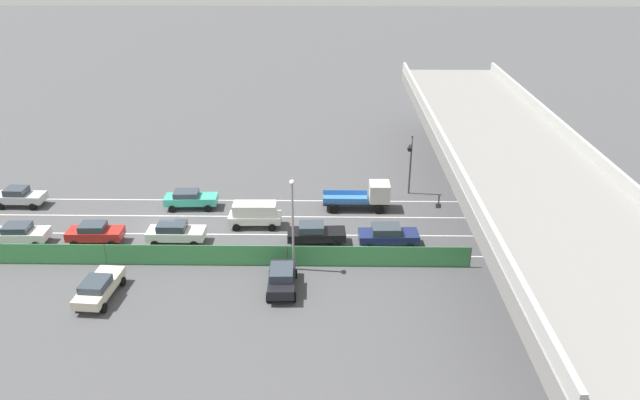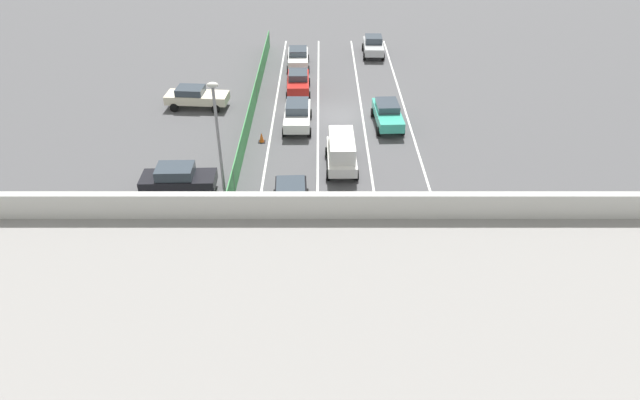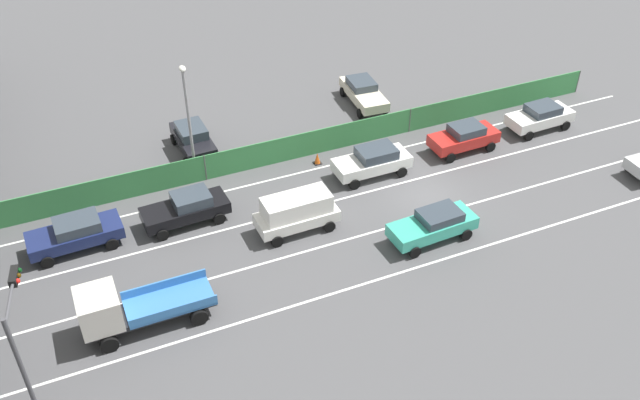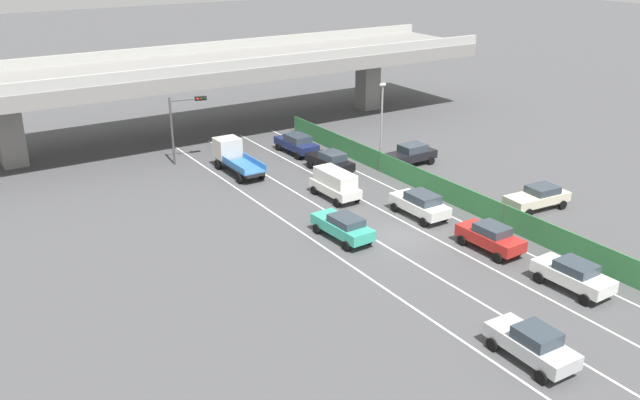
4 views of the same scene
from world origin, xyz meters
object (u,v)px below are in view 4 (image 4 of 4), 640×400
car_taxi_teal (343,226)px  parked_sedan_cream (538,197)px  car_sedan_navy (297,143)px  car_van_white (335,183)px  car_sedan_white (573,274)px  flatbed_truck_blue (233,155)px  street_lamp (382,117)px  car_sedan_silver (532,343)px  car_sedan_red (490,236)px  traffic_light (183,117)px  car_hatchback_white (420,204)px  car_sedan_black (330,161)px  traffic_cone (423,194)px  parked_sedan_dark (411,154)px

car_taxi_teal → parked_sedan_cream: (14.29, -3.10, -0.02)m
car_sedan_navy → car_van_white: 11.18m
car_sedan_white → flatbed_truck_blue: size_ratio=0.75×
parked_sedan_cream → car_taxi_teal: bearing=167.7°
car_sedan_navy → street_lamp: (3.67, -7.16, 3.35)m
car_sedan_silver → car_van_white: car_van_white is taller
car_sedan_red → street_lamp: 16.60m
car_sedan_red → traffic_light: traffic_light is taller
car_sedan_white → car_hatchback_white: 12.17m
car_sedan_black → parked_sedan_cream: (7.88, -14.31, -0.03)m
car_taxi_teal → car_sedan_red: size_ratio=1.09×
car_sedan_silver → street_lamp: size_ratio=0.61×
car_sedan_white → car_taxi_teal: 13.77m
car_sedan_silver → flatbed_truck_blue: bearing=89.7°
car_sedan_black → car_sedan_red: size_ratio=1.07×
car_sedan_silver → traffic_light: size_ratio=0.76×
car_sedan_red → street_lamp: size_ratio=0.61×
car_taxi_teal → traffic_cone: size_ratio=6.64×
car_sedan_red → parked_sedan_dark: parked_sedan_dark is taller
parked_sedan_cream → street_lamp: (-4.00, 12.82, 3.39)m
car_hatchback_white → car_sedan_navy: bearing=89.4°
car_taxi_teal → car_sedan_black: bearing=60.2°
car_sedan_black → traffic_light: 12.58m
car_sedan_silver → car_sedan_navy: (6.83, 32.17, 0.00)m
car_hatchback_white → flatbed_truck_blue: size_ratio=0.77×
car_sedan_silver → street_lamp: 27.33m
flatbed_truck_blue → traffic_light: bearing=123.1°
car_hatchback_white → traffic_cone: 3.48m
car_sedan_white → parked_sedan_dark: size_ratio=1.01×
parked_sedan_dark → traffic_light: traffic_light is taller
car_hatchback_white → traffic_light: bearing=114.9°
car_sedan_red → flatbed_truck_blue: flatbed_truck_blue is taller
car_sedan_silver → traffic_cone: 20.11m
car_sedan_navy → flatbed_truck_blue: (-6.65, -1.15, 0.33)m
traffic_cone → car_sedan_silver: bearing=-116.6°
car_sedan_silver → car_hatchback_white: car_hatchback_white is taller
car_sedan_silver → car_hatchback_white: bearing=66.8°
car_van_white → car_sedan_white: (3.30, -18.11, -0.27)m
parked_sedan_dark → street_lamp: street_lamp is taller
car_sedan_navy → car_taxi_teal: size_ratio=1.01×
car_van_white → car_hatchback_white: (2.95, -5.94, -0.23)m
car_taxi_teal → car_sedan_red: bearing=-42.9°
car_hatchback_white → parked_sedan_dark: parked_sedan_dark is taller
flatbed_truck_blue → car_sedan_navy: bearing=9.8°
car_sedan_white → parked_sedan_cream: size_ratio=0.91×
traffic_light → flatbed_truck_blue: bearing=-56.9°
car_sedan_white → car_sedan_red: (-0.20, 5.86, 0.01)m
car_sedan_silver → parked_sedan_dark: parked_sedan_dark is taller
street_lamp → car_sedan_silver: bearing=-112.8°
car_van_white → car_taxi_teal: size_ratio=0.93×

